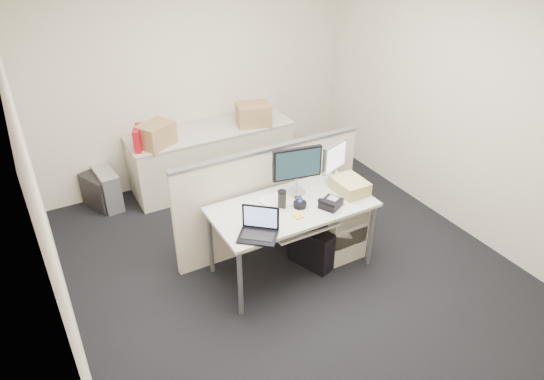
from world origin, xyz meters
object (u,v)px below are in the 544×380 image
laptop (258,226)px  monitor_main (297,171)px  desk (292,211)px  desk_phone (331,203)px

laptop → monitor_main: bearing=75.1°
desk → laptop: bearing=-150.9°
desk → laptop: laptop is taller
desk → monitor_main: bearing=50.2°
laptop → desk_phone: size_ratio=1.61×
monitor_main → desk_phone: 0.44m
desk → monitor_main: monitor_main is taller
monitor_main → laptop: (-0.65, -0.46, -0.12)m
desk_phone → laptop: bearing=160.6°
desk_phone → monitor_main: bearing=86.2°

